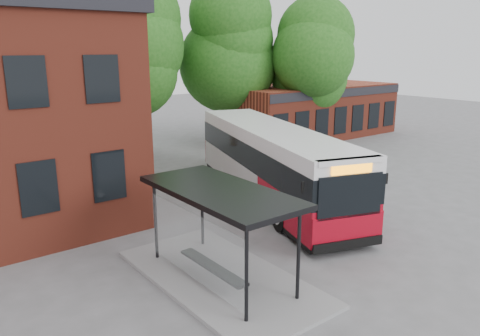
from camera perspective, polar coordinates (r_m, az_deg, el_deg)
ground at (r=17.97m, az=7.61°, el=-7.98°), size 100.00×100.00×0.00m
shop_row at (r=37.45m, az=8.62°, el=6.92°), size 14.00×6.20×4.00m
bus_shelter at (r=13.99m, az=-2.39°, el=-8.15°), size 3.60×7.00×2.90m
bike_rail at (r=30.97m, az=6.53°, el=2.02°), size 5.20×0.10×0.38m
tree_0 at (r=28.20m, az=-26.13°, el=10.34°), size 7.92×7.92×11.00m
tree_1 at (r=31.38m, az=-13.73°, el=11.11°), size 7.92×7.92×10.40m
tree_2 at (r=34.04m, az=-2.03°, el=12.24°), size 7.92×7.92×11.00m
tree_3 at (r=34.38m, az=8.90°, el=10.67°), size 7.04×7.04×9.28m
city_bus at (r=21.40m, az=3.87°, el=0.52°), size 6.87×13.41×3.35m
bicycle_0 at (r=30.15m, az=2.61°, el=2.30°), size 1.89×1.25×0.94m
bicycle_1 at (r=28.95m, az=4.51°, el=1.79°), size 1.68×0.78×0.97m
bicycle_2 at (r=30.92m, az=4.01°, el=2.47°), size 1.58×0.64×0.82m
bicycle_3 at (r=30.73m, az=5.38°, el=2.53°), size 1.70×0.65×1.00m
bicycle_4 at (r=31.22m, az=7.95°, el=2.62°), size 1.85×0.69×0.96m
bicycle_5 at (r=32.19m, az=7.19°, el=3.08°), size 1.75×0.51×1.05m
bicycle_6 at (r=31.85m, az=10.11°, el=2.72°), size 1.84×1.09×0.91m
bicycle_7 at (r=31.85m, az=9.56°, el=2.87°), size 1.79×0.69×1.05m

